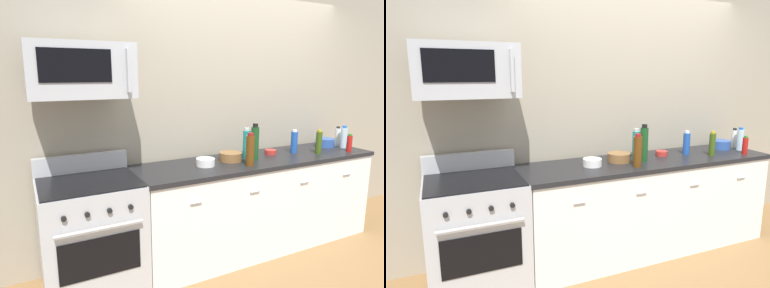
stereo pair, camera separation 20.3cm
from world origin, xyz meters
The scene contains 17 objects.
ground_plane centered at (0.00, 0.00, 0.00)m, with size 6.74×6.74×0.00m, color olive.
back_wall centered at (0.00, 0.41, 1.35)m, with size 5.61×0.10×2.70m, color #9E937F.
counter_unit centered at (0.00, 0.00, 0.46)m, with size 2.52×0.66×0.92m.
range_oven centered at (-1.64, 0.00, 0.47)m, with size 0.76×0.69×1.07m.
microwave centered at (-1.64, 0.05, 1.75)m, with size 0.74×0.44×0.40m.
bottle_wine_amber centered at (-0.26, -0.18, 1.06)m, with size 0.08×0.08×0.30m.
bottle_soda_blue centered at (0.46, 0.03, 1.04)m, with size 0.07×0.07×0.24m.
bottle_sparkling_teal centered at (-0.12, 0.07, 1.06)m, with size 0.07×0.07×0.30m.
bottle_wine_green centered at (-0.09, -0.04, 1.09)m, with size 0.08×0.08×0.35m.
bottle_vinegar_white centered at (1.16, 0.07, 1.03)m, with size 0.06×0.06×0.22m.
bottle_hot_sauce_red centered at (1.03, -0.19, 1.01)m, with size 0.05×0.05×0.19m.
bottle_olive_oil centered at (0.67, -0.11, 1.04)m, with size 0.06×0.06×0.25m.
bottle_water_clear centered at (1.13, -0.03, 1.04)m, with size 0.07×0.07×0.25m.
bowl_blue_mixing centered at (0.99, 0.10, 0.97)m, with size 0.20×0.20×0.09m.
bowl_white_ceramic centered at (-0.62, -0.01, 0.96)m, with size 0.17×0.17×0.07m.
bowl_red_small centered at (0.20, 0.08, 0.94)m, with size 0.12×0.12×0.05m.
bowl_wooden_salad centered at (-0.32, 0.04, 0.96)m, with size 0.22×0.22×0.08m.
Camera 2 is at (-1.87, -2.67, 1.72)m, focal length 31.83 mm.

